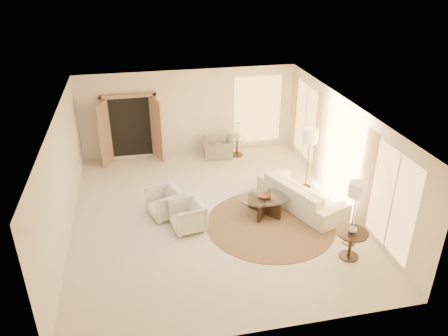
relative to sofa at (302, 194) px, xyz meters
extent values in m
cube|color=silver|center=(-2.39, 0.10, -0.38)|extent=(7.00, 8.00, 0.02)
cube|color=white|center=(-2.39, 0.10, 2.43)|extent=(7.00, 8.00, 0.02)
cube|color=white|center=(-2.39, 4.10, 1.03)|extent=(7.00, 0.04, 2.80)
cube|color=white|center=(-2.39, -3.90, 1.03)|extent=(7.00, 0.04, 2.80)
cube|color=white|center=(-5.89, 0.10, 1.03)|extent=(0.04, 8.00, 2.80)
cube|color=white|center=(1.11, 0.10, 1.03)|extent=(0.04, 8.00, 2.80)
cube|color=tan|center=(-4.29, 3.99, 0.71)|extent=(1.80, 0.12, 2.16)
cube|color=tan|center=(-5.09, 3.72, 0.66)|extent=(0.35, 0.66, 2.00)
cube|color=tan|center=(-3.49, 3.72, 0.66)|extent=(0.35, 0.66, 2.00)
cylinder|color=#442D1E|center=(-1.04, -0.64, -0.37)|extent=(3.39, 3.39, 0.01)
imported|color=silver|center=(0.00, 0.00, 0.00)|extent=(1.90, 2.75, 0.75)
imported|color=silver|center=(-3.56, 0.31, 0.04)|extent=(0.96, 0.99, 0.82)
imported|color=silver|center=(-3.08, -0.41, 0.02)|extent=(0.84, 0.88, 0.80)
imported|color=gray|center=(-1.55, 3.50, 0.05)|extent=(1.02, 0.71, 0.84)
cube|color=black|center=(-1.06, -0.14, -0.15)|extent=(0.67, 0.84, 0.44)
cube|color=black|center=(-1.06, -0.14, -0.15)|extent=(0.61, 0.88, 0.44)
cylinder|color=white|center=(-1.06, -0.14, 0.10)|extent=(1.38, 1.38, 0.02)
cylinder|color=black|center=(0.27, -2.26, -0.36)|extent=(0.44, 0.44, 0.03)
cylinder|color=black|center=(0.27, -2.26, -0.05)|extent=(0.07, 0.07, 0.63)
cylinder|color=black|center=(0.27, -2.26, 0.27)|extent=(0.70, 0.70, 0.03)
cylinder|color=#31261A|center=(-0.91, 3.50, -0.36)|extent=(0.40, 0.40, 0.03)
cylinder|color=#31261A|center=(-0.91, 3.50, -0.08)|extent=(0.06, 0.06, 0.57)
cylinder|color=white|center=(-0.91, 3.50, 0.22)|extent=(0.52, 0.52, 0.03)
cylinder|color=#31261A|center=(0.51, 0.95, -0.36)|extent=(0.30, 0.30, 0.03)
cylinder|color=#31261A|center=(0.51, 0.95, 0.39)|extent=(0.03, 0.03, 1.52)
cylinder|color=#C9AB91|center=(0.51, 0.95, 1.23)|extent=(0.43, 0.43, 0.37)
cylinder|color=#31261A|center=(0.51, -1.80, -0.36)|extent=(0.27, 0.27, 0.03)
cylinder|color=#31261A|center=(0.51, -1.80, 0.31)|extent=(0.03, 0.03, 1.36)
cylinder|color=#C9AB91|center=(0.51, -1.80, 1.06)|extent=(0.39, 0.39, 0.33)
imported|color=brown|center=(-1.06, -0.14, 0.15)|extent=(0.40, 0.40, 0.08)
imported|color=silver|center=(0.27, -2.26, 0.38)|extent=(0.20, 0.20, 0.19)
imported|color=silver|center=(-0.91, 3.50, 0.35)|extent=(0.28, 0.28, 0.25)
camera|label=1|loc=(-4.07, -9.33, 5.77)|focal=35.00mm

